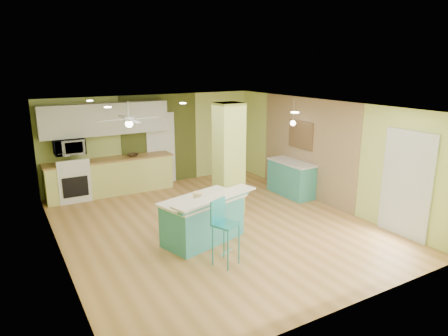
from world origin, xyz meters
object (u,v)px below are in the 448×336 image
at_px(side_counter, 291,178).
at_px(canister, 198,196).
at_px(peninsula, 203,218).
at_px(bar_stool, 222,222).
at_px(fruit_bowl, 133,155).

relative_size(side_counter, canister, 8.24).
xyz_separation_m(peninsula, bar_stool, (-0.14, -0.97, 0.31)).
xyz_separation_m(peninsula, side_counter, (3.23, 1.35, -0.01)).
height_order(peninsula, fruit_bowl, fruit_bowl).
bearing_deg(bar_stool, canister, 66.81).
xyz_separation_m(bar_stool, fruit_bowl, (-0.04, 4.70, 0.22)).
bearing_deg(fruit_bowl, bar_stool, -89.57).
height_order(bar_stool, side_counter, bar_stool).
bearing_deg(bar_stool, side_counter, 11.40).
xyz_separation_m(peninsula, canister, (-0.13, -0.04, 0.48)).
xyz_separation_m(fruit_bowl, canister, (0.04, -3.77, -0.05)).
bearing_deg(fruit_bowl, side_counter, -34.95).
height_order(side_counter, canister, canister).
distance_m(peninsula, canister, 0.50).
relative_size(peninsula, fruit_bowl, 6.56).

